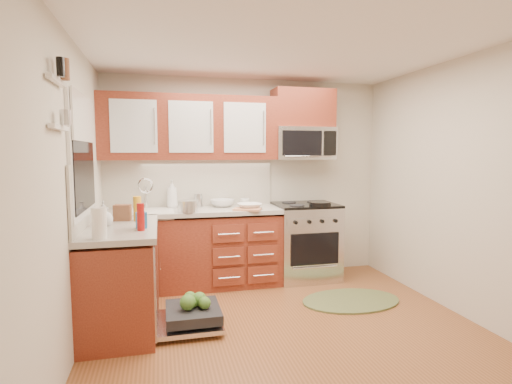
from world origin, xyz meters
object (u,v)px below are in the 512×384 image
object	(u,v)px
microwave	(303,143)
dishwasher	(189,317)
stock_pot	(188,206)
paper_towel_roll	(99,223)
rug	(351,301)
cup	(245,202)
range	(305,241)
bowl_a	(250,206)
skillet	(320,204)
cutting_board	(247,209)
sink	(146,222)
bowl_b	(222,203)
upper_cabinets	(190,128)

from	to	relation	value
microwave	dishwasher	size ratio (longest dim) A/B	1.09
stock_pot	paper_towel_roll	size ratio (longest dim) A/B	0.90
rug	cup	world-z (taller)	cup
range	bowl_a	world-z (taller)	bowl_a
bowl_a	cup	world-z (taller)	cup
skillet	stock_pot	world-z (taller)	stock_pot
dishwasher	cutting_board	world-z (taller)	cutting_board
range	bowl_a	bearing A→B (deg)	-170.19
skillet	stock_pot	bearing A→B (deg)	178.95
dishwasher	sink	bearing A→B (deg)	109.20
bowl_a	dishwasher	bearing A→B (deg)	-128.36
bowl_a	cup	size ratio (longest dim) A/B	2.34
cup	range	bearing A→B (deg)	-13.45
bowl_a	rug	bearing A→B (deg)	-38.73
microwave	skillet	distance (m)	0.81
paper_towel_roll	bowl_b	xyz separation A→B (m)	(1.20, 1.60, -0.08)
bowl_b	dishwasher	bearing A→B (deg)	-111.92
cutting_board	dishwasher	bearing A→B (deg)	-129.13
bowl_b	upper_cabinets	bearing A→B (deg)	-179.89
paper_towel_roll	cup	distance (m)	2.20
bowl_a	sink	bearing A→B (deg)	174.23
range	cup	bearing A→B (deg)	166.55
range	rug	world-z (taller)	range
cup	bowl_a	bearing A→B (deg)	-91.48
upper_cabinets	bowl_b	size ratio (longest dim) A/B	7.13
dishwasher	rug	bearing A→B (deg)	8.11
microwave	paper_towel_roll	world-z (taller)	microwave
cutting_board	stock_pot	bearing A→B (deg)	180.00
stock_pot	cup	xyz separation A→B (m)	(0.73, 0.39, -0.02)
bowl_a	cup	xyz separation A→B (m)	(0.01, 0.31, 0.01)
upper_cabinets	cup	distance (m)	1.12
sink	rug	size ratio (longest dim) A/B	0.58
sink	skillet	bearing A→B (deg)	-6.45
sink	rug	xyz separation A→B (m)	(2.12, -0.87, -0.79)
bowl_b	cup	xyz separation A→B (m)	(0.29, 0.03, 0.00)
upper_cabinets	rug	bearing A→B (deg)	-32.77
cutting_board	cup	bearing A→B (deg)	82.44
skillet	paper_towel_roll	xyz separation A→B (m)	(-2.31, -1.21, 0.07)
bowl_b	bowl_a	bearing A→B (deg)	-44.62
stock_pot	cutting_board	bearing A→B (deg)	0.00
rug	bowl_b	xyz separation A→B (m)	(-1.22, 1.03, 0.96)
rug	stock_pot	distance (m)	2.04
bowl_a	upper_cabinets	bearing A→B (deg)	157.33
sink	skillet	world-z (taller)	skillet
paper_towel_roll	bowl_b	bearing A→B (deg)	53.11
upper_cabinets	cup	size ratio (longest dim) A/B	17.25
microwave	cup	world-z (taller)	microwave
cutting_board	range	bearing A→B (deg)	14.86
paper_towel_roll	bowl_a	bearing A→B (deg)	41.82
upper_cabinets	rug	distance (m)	2.66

